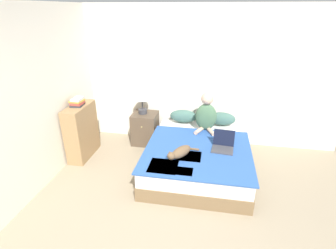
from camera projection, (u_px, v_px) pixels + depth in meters
name	position (u px, v px, depth m)	size (l,w,h in m)	color
wall_back	(198.00, 78.00, 4.84)	(5.22, 0.05, 2.55)	silver
wall_side	(43.00, 98.00, 3.78)	(0.05, 4.09, 2.55)	silver
bed	(198.00, 157.00, 4.30)	(1.63, 1.98, 0.46)	brown
pillow_near	(183.00, 116.00, 4.98)	(0.51, 0.23, 0.24)	#42665B
pillow_far	(221.00, 119.00, 4.86)	(0.51, 0.23, 0.24)	#42665B
person_sitting	(206.00, 114.00, 4.59)	(0.38, 0.37, 0.69)	#476B4C
cat_tabby	(180.00, 152.00, 3.82)	(0.43, 0.48, 0.17)	brown
laptop_open	(223.00, 145.00, 4.06)	(0.35, 0.34, 0.27)	#424247
nightstand	(145.00, 128.00, 5.12)	(0.47, 0.48, 0.61)	brown
table_lamp	(142.00, 97.00, 4.88)	(0.30, 0.30, 0.46)	#38383D
bookshelf	(82.00, 131.00, 4.60)	(0.28, 0.74, 0.95)	#99754C
book_stack_top	(77.00, 102.00, 4.39)	(0.21, 0.25, 0.14)	#2D2D33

